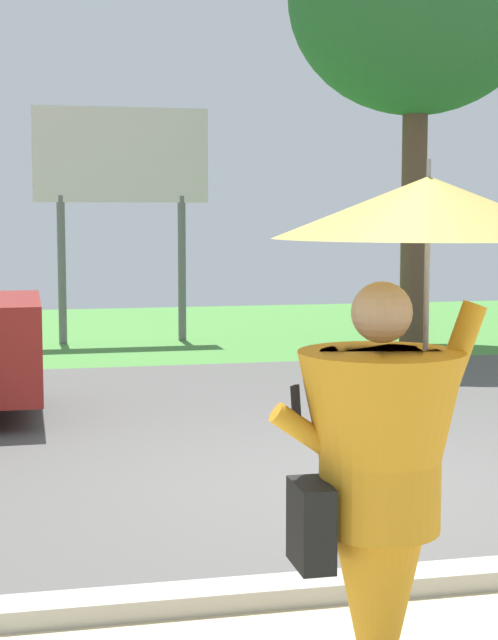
% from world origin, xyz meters
% --- Properties ---
extents(ground_plane, '(40.00, 22.00, 0.20)m').
position_xyz_m(ground_plane, '(0.00, 2.95, -0.05)').
color(ground_plane, '#565451').
extents(monk_pedestrian, '(1.13, 1.12, 2.13)m').
position_xyz_m(monk_pedestrian, '(-0.94, -3.38, 1.15)').
color(monk_pedestrian, orange).
rests_on(monk_pedestrian, ground_plane).
extents(roadside_billboard, '(2.60, 0.12, 3.50)m').
position_xyz_m(roadside_billboard, '(-0.77, 8.50, 2.55)').
color(roadside_billboard, slate).
rests_on(roadside_billboard, ground_plane).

